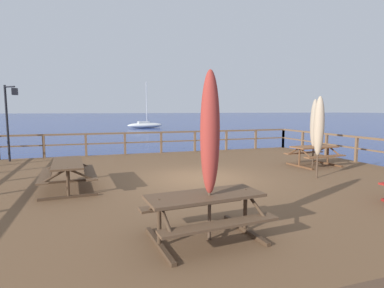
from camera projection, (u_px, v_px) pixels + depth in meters
ground_plane at (201, 203)px, 9.74m from camera, size 600.00×600.00×0.00m
wooden_deck at (201, 191)px, 9.69m from camera, size 14.75×12.34×0.83m
railing_waterside_far at (161, 138)px, 15.25m from camera, size 14.55×0.10×1.09m
railing_side_right at (375, 147)px, 11.77m from camera, size 0.10×12.14×1.09m
picnic_table_back_left at (314, 152)px, 11.77m from camera, size 1.91×1.54×0.78m
picnic_table_front_right at (68, 169)px, 8.21m from camera, size 1.55×2.26×0.78m
picnic_table_front_left at (205, 206)px, 5.05m from camera, size 2.08×1.57×0.78m
patio_umbrella_tall_back_left at (314, 124)px, 11.69m from camera, size 0.32×0.32×2.59m
patio_umbrella_tall_back_right at (319, 126)px, 9.47m from camera, size 0.32×0.32×2.61m
patio_umbrella_tall_front at (210, 134)px, 4.87m from camera, size 0.32×0.32×2.81m
lamp_post_hooked at (10, 111)px, 12.47m from camera, size 0.58×0.49×3.20m
sailboat_distant at (145, 125)px, 50.71m from camera, size 6.16×2.37×7.72m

